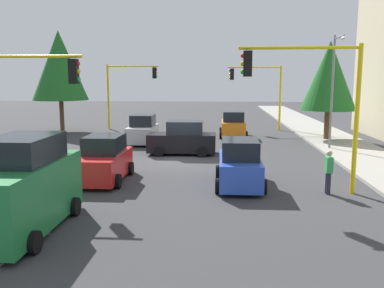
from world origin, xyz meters
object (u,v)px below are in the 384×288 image
at_px(tree_roadside_mid, 329,76).
at_px(car_black, 183,139).
at_px(car_red, 104,160).
at_px(car_silver, 143,131).
at_px(tree_opposite_side, 59,66).
at_px(car_orange, 233,125).
at_px(traffic_signal_far_left, 259,85).
at_px(street_lamp_curbside, 335,80).
at_px(car_blue, 240,165).
at_px(pedestrian_crossing, 329,171).
at_px(delivery_van_green, 22,188).
at_px(traffic_signal_far_right, 128,84).
at_px(traffic_signal_near_right, 18,93).
at_px(traffic_signal_near_left, 310,89).

relative_size(tree_roadside_mid, car_black, 1.78).
relative_size(car_red, car_silver, 1.08).
xyz_separation_m(tree_opposite_side, car_orange, (2.42, 14.37, -4.61)).
height_order(traffic_signal_far_left, street_lamp_curbside, street_lamp_curbside).
height_order(tree_opposite_side, car_red, tree_opposite_side).
distance_m(car_blue, pedestrian_crossing, 3.49).
bearing_deg(car_orange, delivery_van_green, -18.24).
height_order(traffic_signal_far_left, car_orange, traffic_signal_far_left).
relative_size(car_red, car_blue, 0.99).
bearing_deg(tree_opposite_side, traffic_signal_far_right, 110.65).
xyz_separation_m(traffic_signal_near_right, street_lamp_curbside, (-9.61, 14.86, 0.50)).
height_order(traffic_signal_near_right, tree_roadside_mid, tree_roadside_mid).
bearing_deg(tree_opposite_side, car_black, 48.15).
xyz_separation_m(traffic_signal_far_right, delivery_van_green, (24.76, 2.36, -2.72)).
relative_size(traffic_signal_far_right, street_lamp_curbside, 0.81).
relative_size(tree_opposite_side, pedestrian_crossing, 4.92).
bearing_deg(car_orange, car_silver, -59.41).
relative_size(car_black, car_orange, 1.07).
bearing_deg(car_silver, traffic_signal_near_left, 36.10).
bearing_deg(traffic_signal_far_left, car_silver, -46.60).
xyz_separation_m(delivery_van_green, pedestrian_crossing, (-4.61, 9.86, -0.37)).
bearing_deg(traffic_signal_far_right, delivery_van_green, 5.45).
bearing_deg(traffic_signal_far_right, street_lamp_curbside, 55.10).
height_order(traffic_signal_far_right, tree_roadside_mid, tree_roadside_mid).
relative_size(car_orange, pedestrian_crossing, 2.19).
xyz_separation_m(tree_roadside_mid, pedestrian_crossing, (14.15, -3.48, -3.71)).
distance_m(traffic_signal_far_left, car_red, 20.65).
bearing_deg(car_silver, traffic_signal_far_left, 133.40).
distance_m(traffic_signal_far_left, car_orange, 5.83).
xyz_separation_m(traffic_signal_far_left, car_silver, (8.15, -8.62, -3.03)).
bearing_deg(car_red, car_orange, 156.99).
bearing_deg(traffic_signal_far_right, tree_roadside_mid, 69.08).
distance_m(car_black, pedestrian_crossing, 10.34).
distance_m(tree_opposite_side, car_silver, 11.13).
distance_m(street_lamp_curbside, car_orange, 9.03).
distance_m(street_lamp_curbside, car_red, 14.87).
height_order(traffic_signal_far_right, car_blue, traffic_signal_far_right).
bearing_deg(delivery_van_green, car_black, 164.68).
bearing_deg(traffic_signal_near_left, traffic_signal_far_right, -150.33).
xyz_separation_m(traffic_signal_far_left, car_orange, (4.42, -2.30, -3.03)).
bearing_deg(pedestrian_crossing, traffic_signal_far_right, -148.77).
height_order(traffic_signal_far_right, car_orange, traffic_signal_far_right).
height_order(tree_opposite_side, car_blue, tree_opposite_side).
relative_size(traffic_signal_far_right, car_black, 1.43).
relative_size(tree_opposite_side, delivery_van_green, 1.74).
xyz_separation_m(delivery_van_green, car_red, (-6.11, 0.66, -0.39)).
bearing_deg(tree_roadside_mid, traffic_signal_far_right, -110.92).
distance_m(traffic_signal_near_left, street_lamp_curbside, 10.23).
distance_m(tree_roadside_mid, pedestrian_crossing, 15.03).
height_order(car_black, pedestrian_crossing, car_black).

